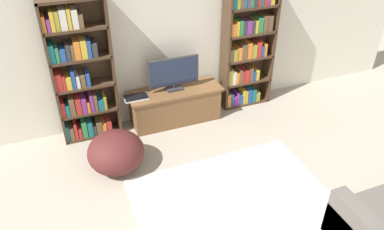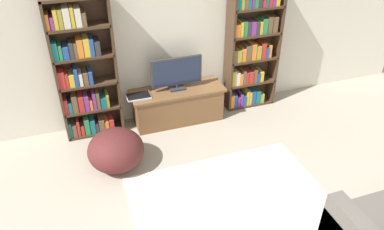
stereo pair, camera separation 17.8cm
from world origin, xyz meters
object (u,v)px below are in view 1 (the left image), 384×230
Objects in this scene: bookshelf_left at (80,75)px; television at (174,73)px; beanbag_ottoman at (116,152)px; tv_stand at (175,105)px; bookshelf_right at (246,46)px; laptop at (136,97)px.

bookshelf_left is 2.64× the size of television.
television reaches higher than beanbag_ottoman.
beanbag_ottoman is at bearing -142.73° from television.
tv_stand is 1.95× the size of beanbag_ottoman.
tv_stand is at bearing -174.19° from bookshelf_right.
bookshelf_left and bookshelf_right have the same top height.
laptop is 0.48× the size of beanbag_ottoman.
bookshelf_left is 2.56m from bookshelf_right.
bookshelf_left is at bearing 179.95° from bookshelf_right.
tv_stand is at bearing 36.48° from beanbag_ottoman.
bookshelf_right is (2.56, -0.00, 0.03)m from bookshelf_left.
beanbag_ottoman is (-1.09, -0.81, -0.01)m from tv_stand.
bookshelf_left is 1.33m from television.
bookshelf_left is 1.42× the size of tv_stand.
bookshelf_right is 2.64× the size of television.
laptop is 0.97m from beanbag_ottoman.
bookshelf_right is at bearing 4.69° from laptop.
laptop is (-0.60, -0.05, -0.26)m from television.
television is 1.48m from beanbag_ottoman.
tv_stand is at bearing -90.00° from television.
television reaches higher than tv_stand.
bookshelf_left is 1.20m from beanbag_ottoman.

